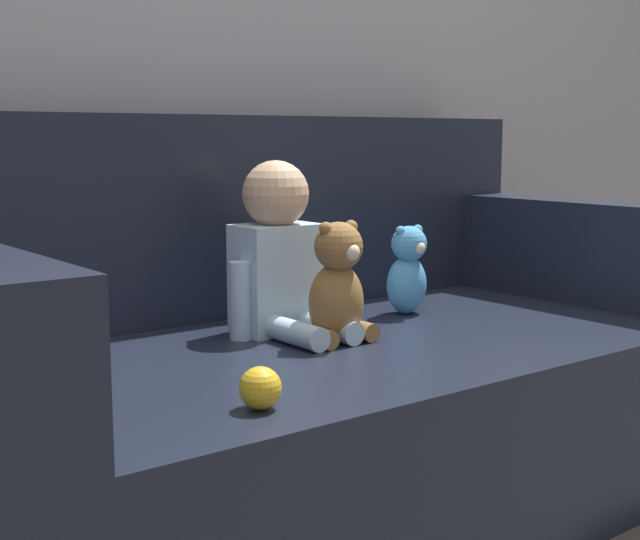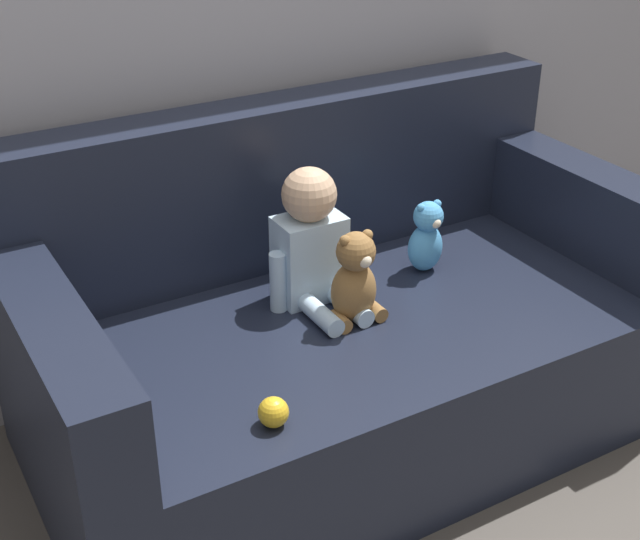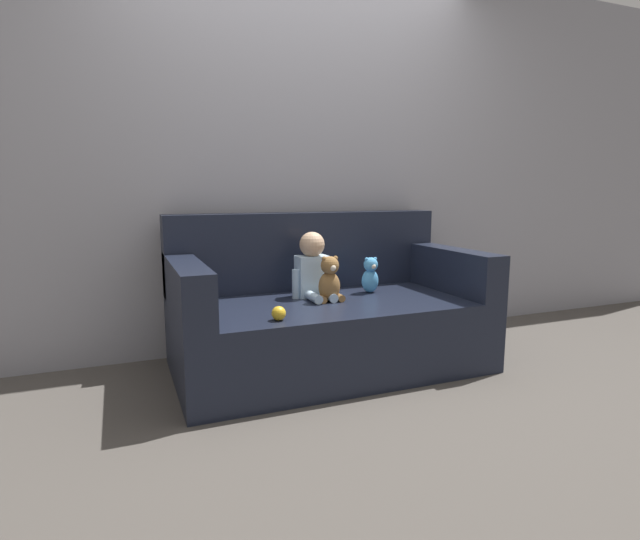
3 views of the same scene
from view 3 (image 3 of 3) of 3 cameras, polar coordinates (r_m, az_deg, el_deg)
The scene contains 7 objects.
ground_plane at distance 3.09m, azimuth 1.10°, elevation -10.99°, with size 12.00×12.00×0.00m, color #4C4742.
wall_back at distance 3.43m, azimuth -2.66°, elevation 13.10°, with size 8.00×0.05×2.60m.
couch at distance 3.05m, azimuth 0.63°, elevation -5.02°, with size 1.81×0.96×0.92m.
person_baby at distance 3.01m, azimuth -0.81°, elevation 0.20°, with size 0.27×0.30×0.39m.
teddy_bear_brown at distance 2.89m, azimuth 1.10°, elevation -1.18°, with size 0.16×0.12×0.27m.
plush_toy_side at distance 3.16m, azimuth 5.77°, elevation -0.59°, with size 0.11×0.10×0.23m.
toy_ball at distance 2.50m, azimuth -4.74°, elevation -4.95°, with size 0.07×0.07×0.07m.
Camera 3 is at (-1.15, -2.66, 1.06)m, focal length 28.00 mm.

